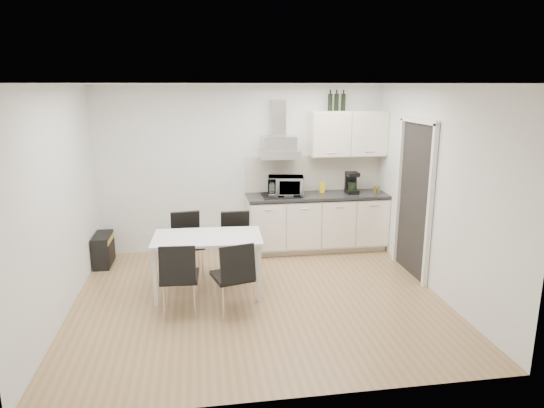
% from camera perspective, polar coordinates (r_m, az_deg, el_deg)
% --- Properties ---
extents(ground, '(4.50, 4.50, 0.00)m').
position_cam_1_polar(ground, '(6.14, -1.55, -11.09)').
color(ground, '#A37E51').
rests_on(ground, ground).
extents(wall_back, '(4.50, 0.10, 2.60)m').
position_cam_1_polar(wall_back, '(7.67, -3.52, 4.13)').
color(wall_back, white).
rests_on(wall_back, ground).
extents(wall_front, '(4.50, 0.10, 2.60)m').
position_cam_1_polar(wall_front, '(3.82, 2.14, -5.88)').
color(wall_front, white).
rests_on(wall_front, ground).
extents(wall_left, '(0.10, 4.00, 2.60)m').
position_cam_1_polar(wall_left, '(5.89, -23.92, -0.01)').
color(wall_left, white).
rests_on(wall_left, ground).
extents(wall_right, '(0.10, 4.00, 2.60)m').
position_cam_1_polar(wall_right, '(6.39, 18.80, 1.46)').
color(wall_right, white).
rests_on(wall_right, ground).
extents(ceiling, '(4.50, 4.50, 0.00)m').
position_cam_1_polar(ceiling, '(5.57, -1.73, 13.95)').
color(ceiling, white).
rests_on(ceiling, wall_back).
extents(doorway, '(0.08, 1.04, 2.10)m').
position_cam_1_polar(doorway, '(6.91, 16.28, 0.40)').
color(doorway, white).
rests_on(doorway, ground).
extents(kitchenette, '(2.22, 0.64, 2.52)m').
position_cam_1_polar(kitchenette, '(7.71, 5.54, 0.58)').
color(kitchenette, beige).
rests_on(kitchenette, ground).
extents(dining_table, '(1.38, 0.83, 0.75)m').
position_cam_1_polar(dining_table, '(6.15, -7.60, -4.53)').
color(dining_table, white).
rests_on(dining_table, ground).
extents(chair_far_left, '(0.50, 0.56, 0.88)m').
position_cam_1_polar(chair_far_left, '(6.79, -9.88, -4.83)').
color(chair_far_left, black).
rests_on(chair_far_left, ground).
extents(chair_far_right, '(0.45, 0.51, 0.88)m').
position_cam_1_polar(chair_far_right, '(6.71, -4.15, -4.87)').
color(chair_far_right, black).
rests_on(chair_far_right, ground).
extents(chair_near_left, '(0.47, 0.52, 0.88)m').
position_cam_1_polar(chair_near_left, '(5.71, -10.79, -8.51)').
color(chair_near_left, black).
rests_on(chair_near_left, ground).
extents(chair_near_right, '(0.55, 0.60, 0.88)m').
position_cam_1_polar(chair_near_right, '(5.65, -4.70, -8.55)').
color(chair_near_right, black).
rests_on(chair_near_right, ground).
extents(guitar_amp, '(0.25, 0.56, 0.46)m').
position_cam_1_polar(guitar_amp, '(7.57, -19.23, -5.09)').
color(guitar_amp, black).
rests_on(guitar_amp, ground).
extents(floor_speaker, '(0.24, 0.22, 0.32)m').
position_cam_1_polar(floor_speaker, '(7.82, -10.85, -4.50)').
color(floor_speaker, black).
rests_on(floor_speaker, ground).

